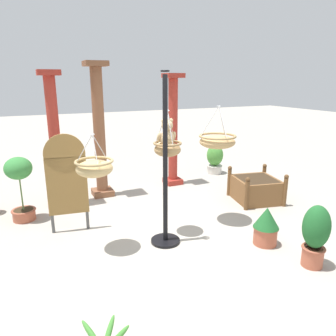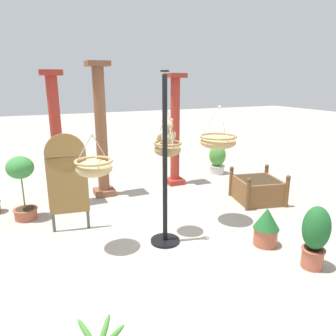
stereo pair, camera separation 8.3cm
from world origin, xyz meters
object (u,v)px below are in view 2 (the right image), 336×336
(potted_plant_small_succulent, at_px, (217,159))
(potted_plant_flowering_red, at_px, (315,235))
(display_pole_central, at_px, (165,193))
(hanging_basket_right_low, at_px, (218,141))
(hanging_basket_left_high, at_px, (94,167))
(greenhouse_pillar_left, at_px, (175,133))
(potted_plant_broad_leaf, at_px, (22,182))
(wooden_planter_box, at_px, (257,189))
(greenhouse_pillar_right, at_px, (101,134))
(teddy_bear, at_px, (167,135))
(display_sign_board, at_px, (67,175))
(greenhouse_pillar_far_back, at_px, (57,143))
(hanging_basket_with_teddy, at_px, (168,148))
(potted_plant_conical_shrub, at_px, (266,226))

(potted_plant_small_succulent, bearing_deg, potted_plant_flowering_red, -105.85)
(display_pole_central, height_order, hanging_basket_right_low, display_pole_central)
(hanging_basket_left_high, bearing_deg, greenhouse_pillar_left, 45.48)
(display_pole_central, height_order, potted_plant_broad_leaf, display_pole_central)
(hanging_basket_left_high, distance_m, wooden_planter_box, 3.55)
(potted_plant_broad_leaf, bearing_deg, potted_plant_small_succulent, 13.21)
(display_pole_central, height_order, greenhouse_pillar_right, greenhouse_pillar_right)
(display_pole_central, distance_m, potted_plant_broad_leaf, 2.62)
(teddy_bear, distance_m, greenhouse_pillar_right, 2.25)
(hanging_basket_right_low, bearing_deg, greenhouse_pillar_left, 83.34)
(wooden_planter_box, bearing_deg, potted_plant_small_succulent, 80.89)
(display_pole_central, distance_m, display_sign_board, 1.61)
(greenhouse_pillar_left, relative_size, wooden_planter_box, 2.39)
(hanging_basket_right_low, relative_size, display_sign_board, 0.43)
(greenhouse_pillar_right, relative_size, greenhouse_pillar_far_back, 1.07)
(hanging_basket_left_high, xyz_separation_m, potted_plant_flowering_red, (2.47, -1.59, -0.78))
(hanging_basket_left_high, height_order, greenhouse_pillar_far_back, greenhouse_pillar_far_back)
(potted_plant_broad_leaf, bearing_deg, display_pole_central, -42.51)
(hanging_basket_left_high, bearing_deg, hanging_basket_right_low, 3.46)
(potted_plant_broad_leaf, bearing_deg, hanging_basket_right_low, -25.84)
(display_pole_central, height_order, greenhouse_pillar_far_back, greenhouse_pillar_far_back)
(hanging_basket_left_high, xyz_separation_m, hanging_basket_right_low, (2.04, 0.12, 0.18))
(greenhouse_pillar_far_back, bearing_deg, potted_plant_broad_leaf, -143.10)
(hanging_basket_with_teddy, distance_m, potted_plant_broad_leaf, 2.67)
(greenhouse_pillar_far_back, distance_m, display_sign_board, 1.31)
(greenhouse_pillar_left, distance_m, display_sign_board, 3.01)
(display_pole_central, bearing_deg, hanging_basket_right_low, 16.34)
(potted_plant_conical_shrub, xyz_separation_m, display_sign_board, (-2.58, 1.68, 0.64))
(display_pole_central, relative_size, hanging_basket_right_low, 3.65)
(teddy_bear, distance_m, greenhouse_pillar_far_back, 2.47)
(greenhouse_pillar_right, bearing_deg, teddy_bear, -76.51)
(hanging_basket_left_high, distance_m, hanging_basket_right_low, 2.05)
(greenhouse_pillar_far_back, bearing_deg, potted_plant_conical_shrub, -48.75)
(hanging_basket_left_high, bearing_deg, potted_plant_flowering_red, -32.82)
(wooden_planter_box, bearing_deg, hanging_basket_right_low, -158.80)
(hanging_basket_left_high, height_order, potted_plant_broad_leaf, hanging_basket_left_high)
(hanging_basket_with_teddy, distance_m, wooden_planter_box, 2.57)
(hanging_basket_right_low, bearing_deg, hanging_basket_with_teddy, -175.99)
(greenhouse_pillar_left, bearing_deg, teddy_bear, -117.65)
(display_pole_central, bearing_deg, hanging_basket_left_high, 168.81)
(display_pole_central, bearing_deg, potted_plant_broad_leaf, 137.49)
(greenhouse_pillar_right, distance_m, display_sign_board, 1.73)
(greenhouse_pillar_left, bearing_deg, hanging_basket_with_teddy, -117.42)
(potted_plant_flowering_red, xyz_separation_m, potted_plant_small_succulent, (1.21, 4.26, -0.07))
(greenhouse_pillar_far_back, bearing_deg, wooden_planter_box, -21.76)
(greenhouse_pillar_left, height_order, potted_plant_small_succulent, greenhouse_pillar_left)
(teddy_bear, xyz_separation_m, potted_plant_conical_shrub, (1.18, -0.95, -1.29))
(teddy_bear, bearing_deg, greenhouse_pillar_left, 62.35)
(potted_plant_flowering_red, bearing_deg, hanging_basket_right_low, 103.97)
(display_pole_central, bearing_deg, greenhouse_pillar_right, 98.64)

